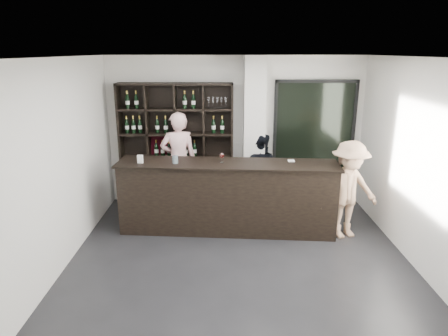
{
  "coord_description": "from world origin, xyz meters",
  "views": [
    {
      "loc": [
        -0.23,
        -5.03,
        2.99
      ],
      "look_at": [
        -0.22,
        1.1,
        1.17
      ],
      "focal_mm": 32.0,
      "sensor_mm": 36.0,
      "label": 1
    }
  ],
  "objects_px": {
    "tasting_counter": "(227,197)",
    "taster_pink": "(179,160)",
    "taster_black": "(259,170)",
    "customer": "(348,190)",
    "wine_shelf": "(177,145)"
  },
  "relations": [
    {
      "from": "tasting_counter",
      "to": "taster_pink",
      "type": "distance_m",
      "value": 1.49
    },
    {
      "from": "wine_shelf",
      "to": "taster_black",
      "type": "distance_m",
      "value": 1.69
    },
    {
      "from": "wine_shelf",
      "to": "customer",
      "type": "height_order",
      "value": "wine_shelf"
    },
    {
      "from": "tasting_counter",
      "to": "customer",
      "type": "relative_size",
      "value": 2.25
    },
    {
      "from": "taster_pink",
      "to": "taster_black",
      "type": "xyz_separation_m",
      "value": [
        1.56,
        0.0,
        -0.2
      ]
    },
    {
      "from": "taster_black",
      "to": "customer",
      "type": "distance_m",
      "value": 1.89
    },
    {
      "from": "wine_shelf",
      "to": "taster_pink",
      "type": "relative_size",
      "value": 1.27
    },
    {
      "from": "tasting_counter",
      "to": "taster_pink",
      "type": "bearing_deg",
      "value": 134.0
    },
    {
      "from": "taster_pink",
      "to": "tasting_counter",
      "type": "bearing_deg",
      "value": 119.77
    },
    {
      "from": "wine_shelf",
      "to": "taster_black",
      "type": "relative_size",
      "value": 1.63
    },
    {
      "from": "taster_black",
      "to": "customer",
      "type": "relative_size",
      "value": 0.91
    },
    {
      "from": "taster_pink",
      "to": "wine_shelf",
      "type": "bearing_deg",
      "value": -83.25
    },
    {
      "from": "wine_shelf",
      "to": "taster_black",
      "type": "height_order",
      "value": "wine_shelf"
    },
    {
      "from": "customer",
      "to": "wine_shelf",
      "type": "bearing_deg",
      "value": 136.75
    },
    {
      "from": "wine_shelf",
      "to": "taster_pink",
      "type": "height_order",
      "value": "wine_shelf"
    }
  ]
}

